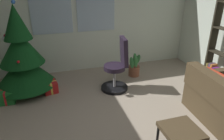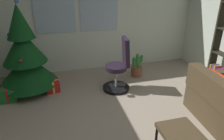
% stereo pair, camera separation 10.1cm
% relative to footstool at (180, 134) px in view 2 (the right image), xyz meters
% --- Properties ---
extents(ground_plane, '(5.07, 5.22, 0.10)m').
position_rel_footstool_xyz_m(ground_plane, '(-0.49, 0.57, -0.41)').
color(ground_plane, '#A29380').
extents(wall_back_with_windows, '(5.07, 0.12, 2.88)m').
position_rel_footstool_xyz_m(wall_back_with_windows, '(-0.50, 3.23, 1.09)').
color(wall_back_with_windows, silver).
rests_on(wall_back_with_windows, ground_plane).
extents(footstool, '(0.47, 0.47, 0.41)m').
position_rel_footstool_xyz_m(footstool, '(0.00, 0.00, 0.00)').
color(footstool, '#493A25').
rests_on(footstool, ground_plane).
extents(holiday_tree, '(1.17, 1.17, 2.17)m').
position_rel_footstool_xyz_m(holiday_tree, '(-2.03, 2.37, 0.38)').
color(holiday_tree, '#4C331E').
rests_on(holiday_tree, ground_plane).
extents(gift_box_red, '(0.31, 0.33, 0.24)m').
position_rel_footstool_xyz_m(gift_box_red, '(-1.58, 2.22, -0.24)').
color(gift_box_red, red).
rests_on(gift_box_red, ground_plane).
extents(gift_box_green, '(0.31, 0.35, 0.25)m').
position_rel_footstool_xyz_m(gift_box_green, '(-2.38, 2.09, -0.23)').
color(gift_box_green, '#1E722D').
rests_on(gift_box_green, ground_plane).
extents(office_chair, '(0.56, 0.56, 1.11)m').
position_rel_footstool_xyz_m(office_chair, '(-0.22, 1.94, 0.08)').
color(office_chair, black).
rests_on(office_chair, ground_plane).
extents(potted_plant, '(0.40, 0.37, 0.59)m').
position_rel_footstool_xyz_m(potted_plant, '(0.37, 2.45, -0.15)').
color(potted_plant, brown).
rests_on(potted_plant, ground_plane).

